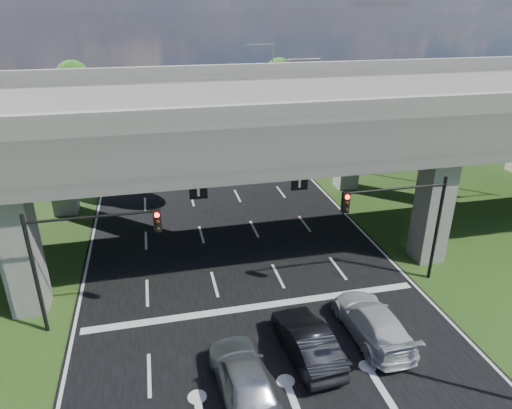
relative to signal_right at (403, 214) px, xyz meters
name	(u,v)px	position (x,y,z in m)	size (l,w,h in m)	color
ground	(275,354)	(-7.82, -3.94, -4.19)	(160.00, 160.00, 0.00)	#254716
road	(234,246)	(-7.82, 6.06, -4.17)	(18.00, 120.00, 0.03)	black
overpass	(225,115)	(-7.82, 8.06, 3.73)	(80.00, 15.00, 10.00)	#383633
signal_right	(403,214)	(0.00, 0.00, 0.00)	(5.76, 0.54, 6.00)	black
signal_left	(83,248)	(-15.65, 0.00, 0.00)	(5.76, 0.54, 6.00)	black
streetlight_far	(314,103)	(2.27, 20.06, 1.66)	(3.38, 0.25, 10.00)	gray
streetlight_beyond	(269,78)	(2.27, 36.06, 1.66)	(3.38, 0.25, 10.00)	gray
tree_left_near	(34,124)	(-21.78, 22.06, 0.63)	(4.50, 4.50, 7.80)	black
tree_left_mid	(20,113)	(-24.78, 30.06, -0.01)	(3.91, 3.90, 6.76)	black
tree_left_far	(72,88)	(-20.78, 38.06, 0.95)	(4.80, 4.80, 8.32)	black
tree_right_near	(328,108)	(5.22, 24.06, 0.31)	(4.20, 4.20, 7.28)	black
tree_right_mid	(326,95)	(8.22, 32.06, -0.01)	(3.91, 3.90, 6.76)	black
tree_right_far	(276,81)	(4.22, 40.06, 0.63)	(4.50, 4.50, 7.80)	black
car_silver	(243,376)	(-9.62, -5.76, -3.31)	(1.99, 4.96, 1.69)	#B2B6BA
car_dark	(307,341)	(-6.54, -4.33, -3.37)	(1.66, 4.76, 1.57)	black
car_white	(372,322)	(-3.20, -3.75, -3.39)	(2.16, 5.30, 1.54)	silver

